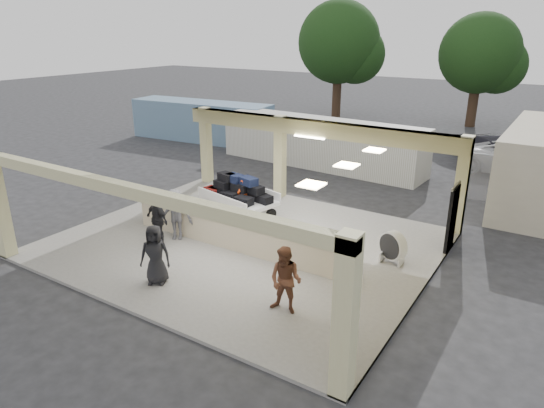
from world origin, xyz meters
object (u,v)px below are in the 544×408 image
Objects in this scene: baggage_counter at (235,234)px; passenger_b at (157,219)px; passenger_d at (155,255)px; car_white_a at (524,160)px; luggage_cart at (238,193)px; passenger_a at (286,280)px; container_blue at (201,121)px; baggage_handler at (244,198)px; drum_fan at (393,246)px; passenger_c at (176,215)px; container_white at (320,143)px; car_dark at (495,150)px.

passenger_b is at bearing -154.19° from baggage_counter.
passenger_d is 0.31× the size of car_white_a.
luggage_cart is 6.87m from passenger_a.
container_blue is (-18.68, -2.09, 0.43)m from car_white_a.
baggage_handler is 14.55m from container_blue.
luggage_cart is at bearing 130.00° from passenger_a.
passenger_a is at bearing 69.22° from baggage_handler.
container_blue reaches higher than passenger_d.
baggage_handler reaches higher than baggage_counter.
drum_fan is 0.58× the size of passenger_d.
container_white is at bearing 63.73° from passenger_c.
passenger_a is 3.90m from passenger_d.
passenger_d is at bearing -36.80° from passenger_b.
luggage_cart is 15.37m from car_dark.
passenger_b is 0.18× the size of container_blue.
passenger_d is at bearing -176.22° from passenger_a.
baggage_handler is 3.60m from passenger_b.
drum_fan is 14.38m from car_dark.
passenger_c reaches higher than passenger_d.
baggage_counter is 2.63× the size of luggage_cart.
passenger_b is 0.16× the size of container_white.
container_blue is at bearing 129.85° from passenger_a.
passenger_d is at bearing -58.56° from container_blue.
car_white_a is at bearing 72.12° from passenger_a.
baggage_handler reaches higher than drum_fan.
drum_fan is 19.61m from container_blue.
baggage_handler is at bearing -78.12° from container_white.
passenger_c is (-0.84, -2.79, 0.08)m from baggage_handler.
passenger_c is 0.16× the size of container_white.
baggage_counter is 0.86× the size of container_blue.
luggage_cart is 2.92m from passenger_c.
drum_fan is 7.63m from passenger_b.
container_blue reaches higher than baggage_handler.
passenger_d is at bearing -111.44° from drum_fan.
car_white_a is (8.97, 14.89, -0.18)m from passenger_c.
container_white is at bearing 102.85° from baggage_counter.
passenger_b is at bearing 6.96° from baggage_handler.
baggage_handler reaches higher than car_dark.
passenger_c is 16.07m from container_blue.
container_blue reaches higher than baggage_counter.
car_white_a is 10.00m from container_white.
passenger_c is at bearing -135.93° from drum_fan.
passenger_b is 2.68m from passenger_d.
container_white is (-0.90, 8.49, 0.20)m from luggage_cart.
container_white reaches higher than luggage_cart.
car_dark is at bearing 77.91° from passenger_a.
luggage_cart is at bearing -80.25° from container_white.
car_dark is 17.54m from container_blue.
luggage_cart is 1.93× the size of baggage_handler.
drum_fan is 4.36m from passenger_a.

